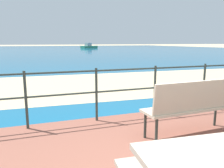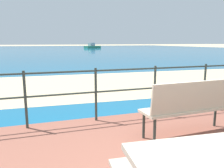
% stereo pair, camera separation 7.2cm
% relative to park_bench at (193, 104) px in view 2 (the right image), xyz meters
% --- Properties ---
extents(sea_water, '(90.00, 90.00, 0.01)m').
position_rel_park_bench_xyz_m(sea_water, '(-0.58, 38.74, -0.58)').
color(sea_water, '#145B84').
rests_on(sea_water, ground).
extents(beach_strip, '(54.16, 7.21, 0.01)m').
position_rel_park_bench_xyz_m(beach_strip, '(-0.58, 4.97, -0.57)').
color(beach_strip, tan).
rests_on(beach_strip, ground).
extents(park_bench, '(1.54, 0.49, 0.88)m').
position_rel_park_bench_xyz_m(park_bench, '(0.00, 0.00, 0.00)').
color(park_bench, '#BCAD93').
rests_on(park_bench, patio_paving).
extents(railing_fence, '(5.94, 0.04, 0.96)m').
position_rel_park_bench_xyz_m(railing_fence, '(-0.58, 1.17, 0.08)').
color(railing_fence, '#2D3833').
rests_on(railing_fence, patio_paving).
extents(boat_near, '(4.66, 3.49, 1.24)m').
position_rel_park_bench_xyz_m(boat_near, '(10.56, 50.34, -0.17)').
color(boat_near, '#338466').
rests_on(boat_near, sea_water).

